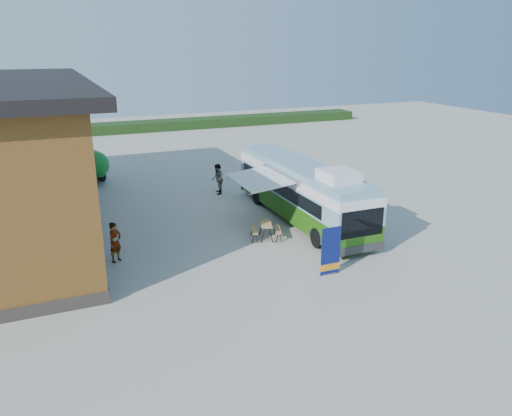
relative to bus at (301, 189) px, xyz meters
name	(u,v)px	position (x,y,z in m)	size (l,w,h in m)	color
ground	(270,273)	(-4.31, -5.45, -1.70)	(100.00, 100.00, 0.00)	#BCB7AD
hedge	(196,123)	(3.69, 32.55, -1.20)	(40.00, 3.00, 1.00)	#264419
bus	(301,189)	(0.00, 0.00, 0.00)	(2.51, 11.61, 3.56)	#3C7613
awning	(263,178)	(-2.28, -0.05, 0.90)	(2.52, 4.12, 0.50)	white
banner	(330,255)	(-2.07, -6.50, -0.85)	(0.90, 0.18, 2.08)	#0B1657
picnic_table	(266,227)	(-2.88, -1.83, -1.10)	(1.74, 1.64, 0.80)	tan
person_a	(115,242)	(-10.01, -1.71, -0.80)	(0.66, 0.43, 1.80)	#999999
person_b	(218,179)	(-2.57, 6.41, -0.74)	(0.94, 0.73, 1.93)	#999999
slurry_tanker	(84,160)	(-10.01, 13.60, -0.37)	(3.01, 6.09, 2.32)	#177F26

